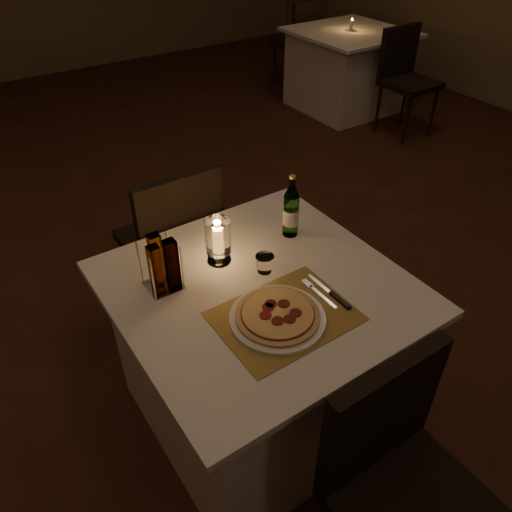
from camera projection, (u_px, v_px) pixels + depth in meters
floor at (244, 354)px, 2.51m from camera, size 8.00×10.00×0.02m
main_table at (259, 354)px, 2.01m from camera, size 1.00×1.00×0.74m
chair_near at (399, 470)px, 1.44m from camera, size 0.42×0.42×0.90m
chair_far at (174, 234)px, 2.37m from camera, size 0.42×0.42×0.90m
placemat at (285, 316)px, 1.66m from camera, size 0.45×0.34×0.00m
plate at (277, 318)px, 1.64m from camera, size 0.32×0.32×0.01m
pizza at (278, 314)px, 1.63m from camera, size 0.28×0.28×0.02m
fork at (317, 291)px, 1.75m from camera, size 0.02×0.18×0.00m
knife at (336, 297)px, 1.73m from camera, size 0.02×0.22×0.01m
tumbler at (265, 264)px, 1.83m from camera, size 0.07×0.07×0.07m
water_bottle at (291, 212)px, 1.98m from camera, size 0.06×0.06×0.27m
hurricane_candle at (218, 238)px, 1.84m from camera, size 0.09×0.09×0.18m
cruet_caddy at (162, 266)px, 1.72m from camera, size 0.12×0.12×0.21m
neighbor_table_right at (347, 70)px, 4.91m from camera, size 1.00×1.00×0.74m
neighbor_chair_ra at (405, 71)px, 4.34m from camera, size 0.42×0.42×0.90m
neighbor_chair_rb at (303, 36)px, 5.28m from camera, size 0.42×0.42×0.90m
neighbor_candle_right at (352, 25)px, 4.66m from camera, size 0.03×0.03×0.11m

